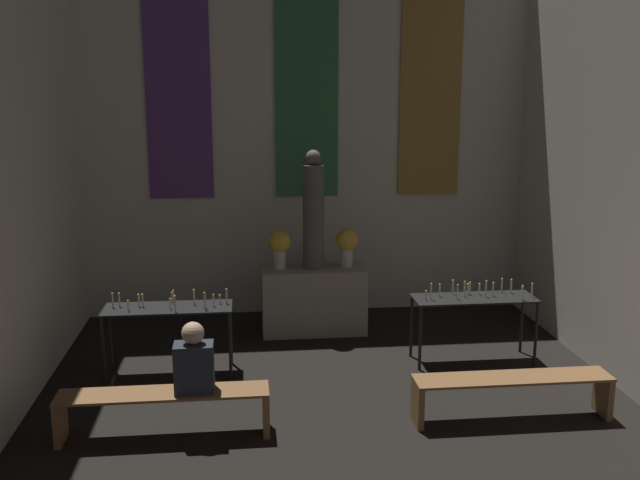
% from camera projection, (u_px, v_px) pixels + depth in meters
% --- Properties ---
extents(wall_back, '(6.44, 0.16, 5.29)m').
position_uv_depth(wall_back, '(306.00, 126.00, 9.93)').
color(wall_back, beige).
rests_on(wall_back, ground_plane).
extents(altar, '(1.36, 0.62, 0.88)m').
position_uv_depth(altar, '(314.00, 299.00, 9.46)').
color(altar, gray).
rests_on(altar, ground_plane).
extents(statue, '(0.28, 0.28, 1.54)m').
position_uv_depth(statue, '(313.00, 213.00, 9.21)').
color(statue, '#5B5651').
rests_on(statue, altar).
extents(flower_vase_left, '(0.30, 0.30, 0.51)m').
position_uv_depth(flower_vase_left, '(280.00, 245.00, 9.25)').
color(flower_vase_left, beige).
rests_on(flower_vase_left, altar).
extents(flower_vase_right, '(0.30, 0.30, 0.51)m').
position_uv_depth(flower_vase_right, '(347.00, 243.00, 9.34)').
color(flower_vase_right, beige).
rests_on(flower_vase_right, altar).
extents(candle_rack_left, '(1.43, 0.49, 0.99)m').
position_uv_depth(candle_rack_left, '(168.00, 315.00, 7.98)').
color(candle_rack_left, black).
rests_on(candle_rack_left, ground_plane).
extents(candle_rack_right, '(1.43, 0.49, 0.99)m').
position_uv_depth(candle_rack_right, '(474.00, 304.00, 8.35)').
color(candle_rack_right, black).
rests_on(candle_rack_right, ground_plane).
extents(pew_back_left, '(1.94, 0.36, 0.44)m').
position_uv_depth(pew_back_left, '(164.00, 404.00, 6.58)').
color(pew_back_left, brown).
rests_on(pew_back_left, ground_plane).
extents(pew_back_right, '(1.94, 0.36, 0.44)m').
position_uv_depth(pew_back_right, '(512.00, 388.00, 6.94)').
color(pew_back_right, brown).
rests_on(pew_back_right, ground_plane).
extents(person_seated, '(0.36, 0.24, 0.67)m').
position_uv_depth(person_seated, '(194.00, 361.00, 6.53)').
color(person_seated, '#282D38').
rests_on(person_seated, pew_back_left).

